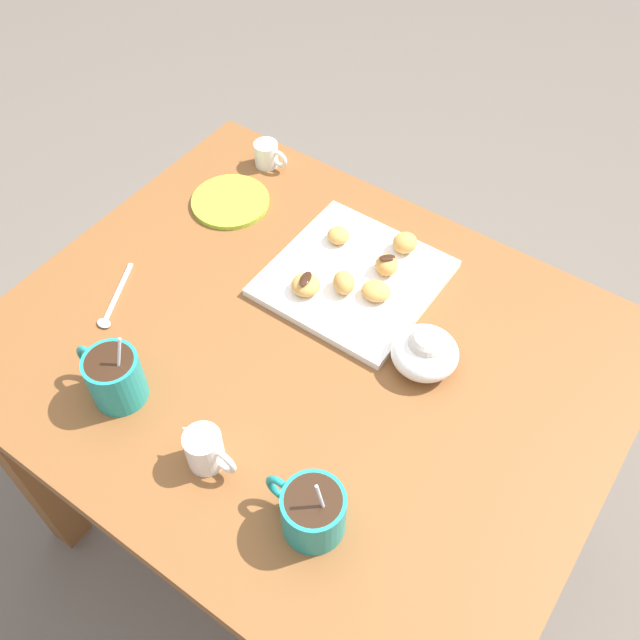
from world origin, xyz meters
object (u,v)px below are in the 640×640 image
Objects in this scene: cream_pitcher_white at (204,448)px; beignet_1 at (338,235)px; beignet_0 at (386,265)px; beignet_5 at (405,243)px; pastry_plate_square at (354,278)px; coffee_mug_teal_left at (312,511)px; beignet_2 at (344,282)px; beignet_4 at (306,285)px; chocolate_sauce_pitcher at (267,153)px; dining_table at (307,387)px; ice_cream_bowl at (425,351)px; coffee_mug_teal_right at (114,376)px; beignet_3 at (376,291)px; saucer_lime_left at (230,202)px.

cream_pitcher_white is 0.52m from beignet_1.
beignet_0 is 0.12m from beignet_1.
beignet_5 is at bearing -92.40° from cream_pitcher_white.
pastry_plate_square is 0.10m from beignet_1.
coffee_mug_teal_left is 0.20m from cream_pitcher_white.
beignet_2 is 0.93× the size of beignet_4.
coffee_mug_teal_left is at bearing 132.35° from chocolate_sauce_pitcher.
coffee_mug_teal_left is 0.84m from chocolate_sauce_pitcher.
beignet_0 reaches higher than dining_table.
ice_cream_bowl is at bearing 128.30° from beignet_5.
beignet_5 reaches higher than beignet_0.
beignet_5 is at bearing -112.13° from coffee_mug_teal_right.
chocolate_sauce_pitcher is 1.82× the size of beignet_2.
beignet_5 is (-0.04, -0.15, -0.00)m from beignet_2.
cream_pitcher_white reaches higher than beignet_3.
cream_pitcher_white is 0.89× the size of ice_cream_bowl.
beignet_0 is at bearing 91.19° from beignet_5.
cream_pitcher_white reaches higher than beignet_0.
beignet_4 is (0.06, 0.04, -0.00)m from beignet_2.
coffee_mug_teal_right is 0.49m from beignet_3.
chocolate_sauce_pitcher is 0.15m from saucer_lime_left.
beignet_1 is at bearing -174.13° from saucer_lime_left.
beignet_0 is 0.86× the size of beignet_3.
beignet_1 is at bearing -28.37° from ice_cream_bowl.
coffee_mug_teal_right is at bearing 41.88° from ice_cream_bowl.
beignet_4 is (0.27, -0.36, -0.02)m from coffee_mug_teal_left.
beignet_3 is (-0.04, -0.16, 0.16)m from dining_table.
coffee_mug_teal_left is 2.82× the size of beignet_0.
dining_table is at bearing 75.49° from beignet_3.
ice_cream_bowl is at bearing -88.17° from coffee_mug_teal_left.
beignet_5 is (-0.10, -0.20, 0.00)m from beignet_4.
beignet_2 is (-0.34, 0.07, 0.03)m from saucer_lime_left.
dining_table is at bearing 83.76° from beignet_0.
dining_table is at bearing -128.23° from coffee_mug_teal_right.
pastry_plate_square is 2.02× the size of coffee_mug_teal_right.
ice_cream_bowl is 2.36× the size of beignet_5.
chocolate_sauce_pitcher is at bearing -59.76° from cream_pitcher_white.
cream_pitcher_white is 0.49m from beignet_0.
beignet_3 is at bearing 172.20° from saucer_lime_left.
dining_table is at bearing 148.37° from saucer_lime_left.
beignet_0 is 0.07m from beignet_3.
coffee_mug_teal_left is 3.01× the size of beignet_1.
beignet_1 is (0.10, -0.24, 0.16)m from dining_table.
beignet_0 is 1.07× the size of beignet_1.
pastry_plate_square is 0.05m from beignet_2.
ice_cream_bowl is 0.32m from beignet_1.
beignet_5 reaches higher than beignet_1.
chocolate_sauce_pitcher reaches higher than beignet_1.
chocolate_sauce_pitcher reaches higher than pastry_plate_square.
beignet_4 is 0.22m from beignet_5.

